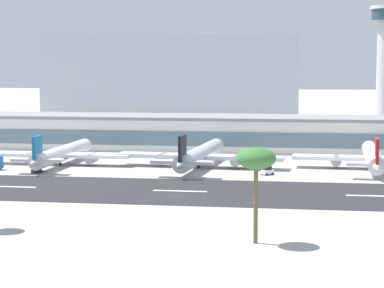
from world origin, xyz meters
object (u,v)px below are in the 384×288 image
(airliner_blue_tail_gate_0, at_px, (60,154))
(palm_tree_0, at_px, (256,160))
(airliner_red_tail_gate_2, at_px, (373,158))
(service_box_truck_1, at_px, (36,165))
(service_baggage_tug_2, at_px, (267,171))
(airliner_black_tail_gate_1, at_px, (199,156))
(terminal_building, at_px, (225,133))
(distant_hotel_block, at_px, (171,79))

(airliner_blue_tail_gate_0, bearing_deg, palm_tree_0, -143.52)
(airliner_red_tail_gate_2, height_order, service_box_truck_1, airliner_red_tail_gate_2)
(service_box_truck_1, relative_size, service_baggage_tug_2, 1.86)
(airliner_blue_tail_gate_0, distance_m, airliner_black_tail_gate_1, 38.64)
(airliner_red_tail_gate_2, bearing_deg, palm_tree_0, 165.97)
(terminal_building, xyz_separation_m, airliner_red_tail_gate_2, (43.62, -40.78, -2.35))
(distant_hotel_block, relative_size, palm_tree_0, 8.24)
(distant_hotel_block, height_order, service_box_truck_1, distant_hotel_block)
(terminal_building, bearing_deg, distant_hotel_block, 108.04)
(distant_hotel_block, bearing_deg, service_box_truck_1, -91.20)
(terminal_building, relative_size, airliner_blue_tail_gate_0, 4.41)
(service_box_truck_1, bearing_deg, airliner_blue_tail_gate_0, 151.16)
(palm_tree_0, bearing_deg, distant_hotel_block, 103.02)
(service_baggage_tug_2, xyz_separation_m, palm_tree_0, (1.72, -73.38, 12.04))
(distant_hotel_block, xyz_separation_m, service_baggage_tug_2, (55.97, -176.04, -19.84))
(palm_tree_0, bearing_deg, airliner_red_tail_gate_2, 73.74)
(distant_hotel_block, height_order, airliner_blue_tail_gate_0, distant_hotel_block)
(service_box_truck_1, xyz_separation_m, palm_tree_0, (61.45, -69.92, 11.30))
(service_box_truck_1, height_order, service_baggage_tug_2, service_box_truck_1)
(distant_hotel_block, bearing_deg, service_baggage_tug_2, -72.36)
(distant_hotel_block, bearing_deg, terminal_building, -71.96)
(distant_hotel_block, distance_m, service_box_truck_1, 180.55)
(terminal_building, height_order, service_baggage_tug_2, terminal_building)
(service_box_truck_1, bearing_deg, distant_hotel_block, 158.99)
(airliner_blue_tail_gate_0, xyz_separation_m, airliner_red_tail_gate_2, (84.80, 4.10, 0.11))
(service_baggage_tug_2, bearing_deg, terminal_building, 57.30)
(service_baggage_tug_2, bearing_deg, airliner_black_tail_gate_1, 102.11)
(airliner_red_tail_gate_2, bearing_deg, distant_hotel_block, 29.38)
(terminal_building, relative_size, airliner_red_tail_gate_2, 4.26)
(distant_hotel_block, bearing_deg, palm_tree_0, -76.98)
(distant_hotel_block, relative_size, service_baggage_tug_2, 35.79)
(airliner_blue_tail_gate_0, bearing_deg, service_baggage_tug_2, -98.66)
(airliner_black_tail_gate_1, bearing_deg, terminal_building, 1.33)
(airliner_blue_tail_gate_0, height_order, airliner_black_tail_gate_1, airliner_black_tail_gate_1)
(airliner_blue_tail_gate_0, bearing_deg, service_box_truck_1, 171.93)
(airliner_red_tail_gate_2, xyz_separation_m, palm_tree_0, (-25.46, -87.26, 9.87))
(service_box_truck_1, distance_m, service_baggage_tug_2, 59.83)
(distant_hotel_block, height_order, palm_tree_0, distant_hotel_block)
(airliner_red_tail_gate_2, relative_size, palm_tree_0, 3.22)
(terminal_building, distance_m, airliner_black_tail_gate_1, 44.49)
(service_box_truck_1, bearing_deg, palm_tree_0, 21.50)
(airliner_blue_tail_gate_0, height_order, service_box_truck_1, airliner_blue_tail_gate_0)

